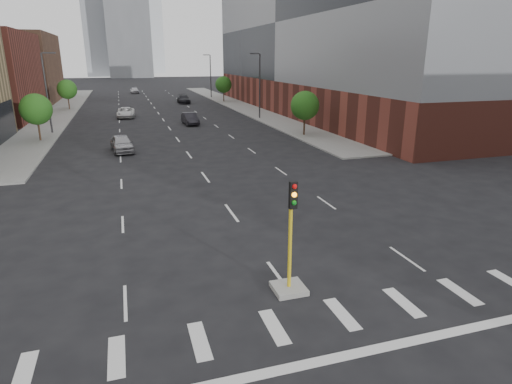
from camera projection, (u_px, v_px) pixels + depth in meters
name	position (u px, v px, depth m)	size (l,w,h in m)	color
sidewalk_left_far	(63.00, 110.00, 71.30)	(5.00, 92.00, 0.15)	gray
sidewalk_right_far	(236.00, 105.00, 79.77)	(5.00, 92.00, 0.15)	gray
building_right_main	(346.00, 41.00, 67.82)	(24.00, 70.00, 22.00)	brown
tower_mid	(128.00, 24.00, 183.68)	(18.00, 18.00, 44.00)	slate
median_traffic_signal	(290.00, 268.00, 16.03)	(1.20, 1.20, 4.40)	#999993
streetlight_right_a	(259.00, 83.00, 60.53)	(1.60, 0.22, 9.07)	#2D2D30
streetlight_right_b	(210.00, 74.00, 92.41)	(1.60, 0.22, 9.07)	#2D2D30
streetlight_left	(47.00, 90.00, 48.40)	(1.60, 0.22, 9.07)	#2D2D30
tree_left_near	(36.00, 109.00, 44.17)	(3.20, 3.20, 4.85)	#382619
tree_left_far	(67.00, 89.00, 71.49)	(3.20, 3.20, 4.85)	#382619
tree_right_near	(305.00, 106.00, 47.52)	(3.20, 3.20, 4.85)	#382619
tree_right_far	(223.00, 85.00, 83.95)	(3.20, 3.20, 4.85)	#382619
car_near_left	(122.00, 143.00, 40.19)	(1.86, 4.61, 1.57)	#A8A8AC
car_mid_right	(190.00, 119.00, 56.52)	(1.62, 4.64, 1.53)	black
car_far_left	(126.00, 112.00, 63.07)	(2.45, 5.32, 1.48)	silver
car_deep_right	(184.00, 99.00, 82.74)	(2.15, 5.30, 1.54)	black
car_distant	(134.00, 90.00, 105.25)	(1.82, 4.52, 1.54)	silver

